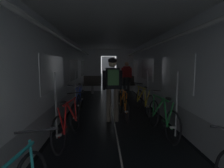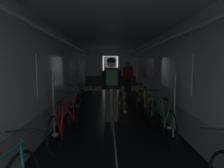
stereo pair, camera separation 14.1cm
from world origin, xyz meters
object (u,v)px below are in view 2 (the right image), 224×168
(bench_seat_far_left, at_px, (94,83))
(person_standing_near_bench, at_px, (128,76))
(bicycle_yellow, at_px, (143,101))
(bicycle_green, at_px, (160,118))
(bench_seat_far_right, at_px, (127,83))
(person_cyclist_aisle, at_px, (111,82))
(bicycle_orange_in_aisle, at_px, (122,105))
(bicycle_blue, at_px, (80,100))
(bicycle_red, at_px, (65,123))

(bench_seat_far_left, height_order, person_standing_near_bench, person_standing_near_bench)
(bicycle_yellow, bearing_deg, bicycle_green, -89.67)
(bench_seat_far_right, distance_m, person_standing_near_bench, 0.55)
(person_cyclist_aisle, bearing_deg, bicycle_orange_in_aisle, 39.93)
(bicycle_green, bearing_deg, bicycle_yellow, 90.33)
(bicycle_yellow, relative_size, bicycle_orange_in_aisle, 1.00)
(bicycle_blue, xyz_separation_m, person_standing_near_bench, (1.97, 3.48, 0.59))
(bicycle_green, distance_m, person_cyclist_aisle, 1.57)
(bicycle_red, height_order, person_cyclist_aisle, person_cyclist_aisle)
(bench_seat_far_left, relative_size, person_standing_near_bench, 0.58)
(person_cyclist_aisle, xyz_separation_m, bicycle_orange_in_aisle, (0.32, 0.27, -0.69))
(bench_seat_far_left, xyz_separation_m, bench_seat_far_right, (1.80, 0.00, 0.00))
(bench_seat_far_left, distance_m, bicycle_blue, 3.86)
(bicycle_red, bearing_deg, person_cyclist_aisle, 52.44)
(bicycle_red, bearing_deg, bench_seat_far_left, 89.14)
(bicycle_yellow, height_order, bicycle_green, bicycle_yellow)
(bicycle_orange_in_aisle, bearing_deg, bicycle_red, -130.17)
(bench_seat_far_right, xyz_separation_m, bicycle_yellow, (0.10, -4.03, -0.19))
(bicycle_green, bearing_deg, bicycle_orange_in_aisle, 121.39)
(bench_seat_far_left, relative_size, bicycle_green, 0.58)
(bench_seat_far_right, bearing_deg, bicycle_blue, -117.06)
(bench_seat_far_left, relative_size, bicycle_orange_in_aisle, 0.58)
(bicycle_yellow, distance_m, bicycle_green, 1.81)
(bicycle_blue, height_order, bicycle_red, bicycle_blue)
(bench_seat_far_right, distance_m, bicycle_green, 5.85)
(bicycle_red, distance_m, bicycle_yellow, 2.90)
(bicycle_blue, distance_m, bicycle_yellow, 2.07)
(bicycle_red, relative_size, bicycle_green, 1.00)
(bench_seat_far_right, distance_m, bicycle_blue, 4.33)
(bicycle_blue, relative_size, bicycle_orange_in_aisle, 1.00)
(bench_seat_far_left, height_order, bench_seat_far_right, same)
(bench_seat_far_left, distance_m, bicycle_red, 6.15)
(bench_seat_far_left, distance_m, bicycle_orange_in_aisle, 4.79)
(bicycle_blue, relative_size, person_cyclist_aisle, 0.98)
(bicycle_blue, height_order, person_standing_near_bench, person_standing_near_bench)
(bench_seat_far_left, height_order, person_cyclist_aisle, person_cyclist_aisle)
(bench_seat_far_left, bearing_deg, bicycle_blue, -92.49)
(bicycle_red, bearing_deg, bicycle_yellow, 46.70)
(person_cyclist_aisle, xyz_separation_m, person_standing_near_bench, (0.94, 4.53, -0.10))
(person_cyclist_aisle, bearing_deg, person_standing_near_bench, 78.23)
(bicycle_blue, bearing_deg, bicycle_red, -88.13)
(bicycle_blue, distance_m, person_cyclist_aisle, 1.63)
(bicycle_yellow, relative_size, person_standing_near_bench, 1.01)
(bicycle_green, bearing_deg, bicycle_red, -171.50)
(bicycle_red, height_order, bicycle_green, bicycle_red)
(bicycle_blue, relative_size, bicycle_green, 1.00)
(bench_seat_far_right, distance_m, bicycle_red, 6.43)
(bench_seat_far_left, relative_size, bicycle_red, 0.58)
(bicycle_red, relative_size, person_cyclist_aisle, 0.98)
(bicycle_yellow, relative_size, person_cyclist_aisle, 0.98)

